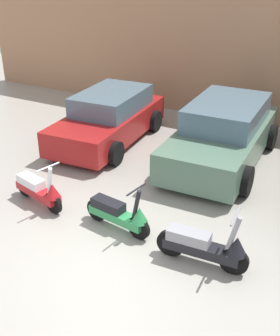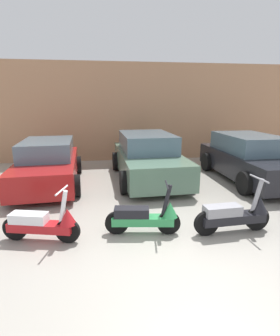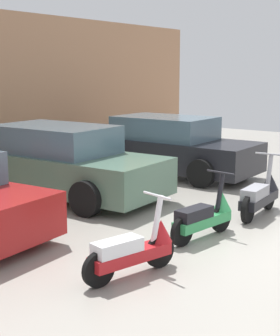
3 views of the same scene
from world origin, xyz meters
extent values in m
plane|color=#9E998E|center=(0.00, 0.00, 0.00)|extent=(28.00, 28.00, 0.00)
cylinder|color=black|center=(-1.64, 0.95, 0.23)|extent=(0.46, 0.18, 0.45)
cylinder|color=black|center=(-2.62, 1.19, 0.23)|extent=(0.46, 0.18, 0.45)
cube|color=#B2191E|center=(-2.13, 1.07, 0.28)|extent=(1.22, 0.55, 0.16)
cube|color=white|center=(-2.34, 1.12, 0.45)|extent=(0.71, 0.42, 0.18)
cylinder|color=white|center=(-1.70, 0.96, 0.68)|extent=(0.22, 0.12, 0.64)
cylinder|color=white|center=(-1.70, 0.96, 1.01)|extent=(0.16, 0.52, 0.03)
cone|color=#B2191E|center=(-1.63, 0.95, 0.51)|extent=(0.37, 0.37, 0.30)
cylinder|color=black|center=(0.25, 1.02, 0.23)|extent=(0.46, 0.14, 0.45)
cylinder|color=black|center=(-0.75, 1.16, 0.23)|extent=(0.46, 0.14, 0.45)
cube|color=#2D8C4C|center=(-0.25, 1.09, 0.28)|extent=(1.21, 0.44, 0.16)
cube|color=black|center=(-0.46, 1.12, 0.45)|extent=(0.69, 0.35, 0.18)
cylinder|color=black|center=(0.20, 1.02, 0.68)|extent=(0.22, 0.11, 0.64)
cylinder|color=black|center=(0.20, 1.02, 1.00)|extent=(0.10, 0.52, 0.03)
cone|color=#2D8C4C|center=(0.27, 1.01, 0.51)|extent=(0.34, 0.34, 0.30)
cylinder|color=black|center=(2.03, 0.93, 0.24)|extent=(0.49, 0.11, 0.49)
cylinder|color=black|center=(0.95, 0.86, 0.24)|extent=(0.49, 0.11, 0.49)
cube|color=black|center=(1.49, 0.90, 0.30)|extent=(1.29, 0.37, 0.17)
cube|color=gray|center=(1.26, 0.88, 0.48)|extent=(0.73, 0.33, 0.19)
cylinder|color=gray|center=(1.97, 0.92, 0.73)|extent=(0.23, 0.10, 0.69)
cylinder|color=gray|center=(1.97, 0.92, 1.08)|extent=(0.07, 0.56, 0.03)
cone|color=black|center=(2.05, 0.93, 0.55)|extent=(0.34, 0.34, 0.32)
cylinder|color=black|center=(-1.71, 3.39, 0.30)|extent=(0.25, 0.62, 0.61)
cube|color=#51705B|center=(0.48, 4.79, 0.55)|extent=(1.98, 4.43, 0.73)
cube|color=slate|center=(0.47, 5.05, 1.20)|extent=(1.69, 2.51, 0.57)
cylinder|color=black|center=(1.47, 3.47, 0.33)|extent=(0.25, 0.67, 0.67)
cylinder|color=black|center=(-0.41, 3.40, 0.33)|extent=(0.25, 0.67, 0.67)
cylinder|color=black|center=(1.37, 6.18, 0.33)|extent=(0.25, 0.67, 0.67)
cube|color=black|center=(3.78, 4.23, 0.54)|extent=(1.83, 4.31, 0.72)
cube|color=slate|center=(3.77, 4.48, 1.18)|extent=(1.60, 2.42, 0.56)
cylinder|color=black|center=(4.72, 2.90, 0.33)|extent=(0.23, 0.66, 0.65)
cylinder|color=black|center=(2.86, 2.89, 0.33)|extent=(0.23, 0.66, 0.65)
cylinder|color=black|center=(4.69, 5.57, 0.33)|extent=(0.23, 0.66, 0.65)
cylinder|color=black|center=(2.84, 5.55, 0.33)|extent=(0.23, 0.66, 0.65)
camera|label=1|loc=(3.27, -4.46, 4.59)|focal=45.00mm
camera|label=2|loc=(-0.94, -3.50, 2.50)|focal=28.00mm
camera|label=3|loc=(-7.10, -2.74, 2.63)|focal=55.00mm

